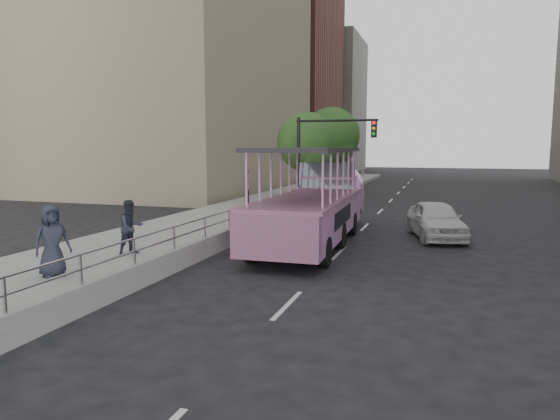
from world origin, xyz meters
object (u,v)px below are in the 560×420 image
at_px(pedestrian_mid, 131,227).
at_px(parking_sign, 248,198).
at_px(street_tree_near, 308,144).
at_px(pedestrian_far, 52,241).
at_px(duck_boat, 316,207).
at_px(traffic_signal, 321,150).
at_px(car, 436,220).
at_px(street_tree_far, 333,138).

height_order(pedestrian_mid, parking_sign, parking_sign).
relative_size(pedestrian_mid, street_tree_near, 0.30).
xyz_separation_m(pedestrian_far, street_tree_near, (1.97, 18.41, 2.57)).
relative_size(duck_boat, street_tree_near, 1.93).
distance_m(pedestrian_mid, traffic_signal, 12.66).
relative_size(duck_boat, pedestrian_far, 5.84).
xyz_separation_m(traffic_signal, street_tree_near, (-1.60, 3.43, 0.32)).
distance_m(pedestrian_far, street_tree_near, 18.69).
xyz_separation_m(car, pedestrian_mid, (-9.06, -7.64, 0.41)).
relative_size(car, traffic_signal, 0.85).
bearing_deg(parking_sign, pedestrian_far, -111.91).
bearing_deg(street_tree_far, pedestrian_mid, -94.85).
xyz_separation_m(parking_sign, traffic_signal, (0.81, 8.13, 1.72)).
height_order(duck_boat, pedestrian_far, duck_boat).
height_order(pedestrian_far, street_tree_far, street_tree_far).
height_order(car, street_tree_near, street_tree_near).
bearing_deg(car, traffic_signal, 129.13).
bearing_deg(pedestrian_far, car, -14.22).
distance_m(car, parking_sign, 7.71).
distance_m(pedestrian_mid, parking_sign, 4.61).
distance_m(duck_boat, street_tree_near, 10.57).
height_order(traffic_signal, street_tree_far, street_tree_far).
xyz_separation_m(car, street_tree_near, (-7.44, 7.80, 3.07)).
bearing_deg(traffic_signal, street_tree_far, 98.43).
bearing_deg(car, pedestrian_far, -145.62).
height_order(pedestrian_mid, pedestrian_far, pedestrian_far).
xyz_separation_m(car, traffic_signal, (-5.84, 4.38, 2.75)).
xyz_separation_m(pedestrian_far, street_tree_far, (2.17, 24.41, 3.06)).
distance_m(car, traffic_signal, 7.80).
xyz_separation_m(pedestrian_mid, traffic_signal, (3.22, 12.02, 2.34)).
relative_size(traffic_signal, street_tree_far, 0.81).
bearing_deg(pedestrian_mid, traffic_signal, 6.60).
height_order(duck_boat, parking_sign, duck_boat).
height_order(duck_boat, traffic_signal, traffic_signal).
distance_m(car, pedestrian_mid, 11.86).
distance_m(pedestrian_mid, pedestrian_far, 2.98).
relative_size(pedestrian_far, parking_sign, 0.67).
height_order(duck_boat, pedestrian_mid, duck_boat).
distance_m(duck_boat, traffic_signal, 6.90).
relative_size(car, street_tree_far, 0.68).
xyz_separation_m(duck_boat, pedestrian_far, (-4.93, -8.56, -0.11)).
xyz_separation_m(duck_boat, pedestrian_mid, (-4.58, -5.60, -0.19)).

